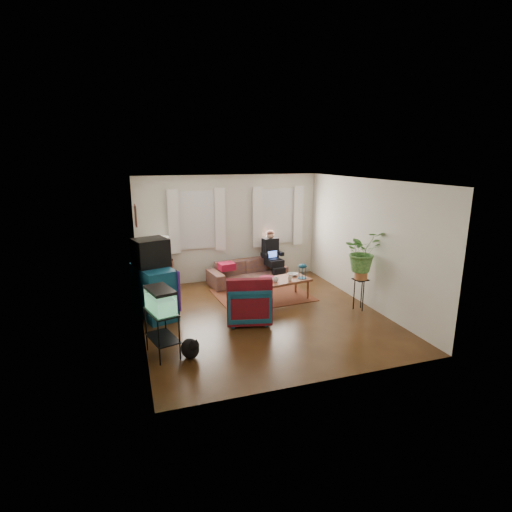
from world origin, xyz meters
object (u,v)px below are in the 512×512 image
object	(u,v)px
sofa	(247,268)
side_table	(164,274)
plant_stand	(360,294)
coffee_table	(283,289)
dresser	(154,291)
armchair	(248,300)
aquarium_stand	(162,333)

from	to	relation	value
sofa	side_table	bearing A→B (deg)	163.21
plant_stand	coffee_table	bearing A→B (deg)	140.80
dresser	plant_stand	xyz separation A→B (m)	(3.95, -0.97, -0.17)
plant_stand	sofa	bearing A→B (deg)	124.56
armchair	aquarium_stand	bearing A→B (deg)	40.44
aquarium_stand	armchair	size ratio (longest dim) A/B	0.89
armchair	plant_stand	distance (m)	2.31
dresser	aquarium_stand	bearing A→B (deg)	-107.48
sofa	dresser	size ratio (longest dim) A/B	1.73
side_table	coffee_table	world-z (taller)	side_table
aquarium_stand	armchair	world-z (taller)	armchair
dresser	coffee_table	bearing A→B (deg)	-16.17
dresser	armchair	bearing A→B (deg)	-43.06
coffee_table	armchair	bearing A→B (deg)	-151.09
dresser	armchair	xyz separation A→B (m)	(1.65, -0.80, -0.09)
sofa	aquarium_stand	distance (m)	3.86
dresser	plant_stand	distance (m)	4.07
coffee_table	plant_stand	bearing A→B (deg)	-49.26
sofa	plant_stand	xyz separation A→B (m)	(1.64, -2.38, -0.05)
armchair	sofa	bearing A→B (deg)	-93.96
aquarium_stand	armchair	xyz separation A→B (m)	(1.66, 0.87, 0.05)
side_table	aquarium_stand	distance (m)	3.38
aquarium_stand	plant_stand	xyz separation A→B (m)	(3.96, 0.70, -0.04)
sofa	plant_stand	bearing A→B (deg)	-64.01
aquarium_stand	coffee_table	xyz separation A→B (m)	(2.71, 1.72, -0.13)
armchair	plant_stand	world-z (taller)	armchair
plant_stand	side_table	bearing A→B (deg)	143.60
side_table	coffee_table	bearing A→B (deg)	-34.83
side_table	dresser	xyz separation A→B (m)	(-0.34, -1.69, 0.17)
side_table	dresser	world-z (taller)	dresser
side_table	coffee_table	xyz separation A→B (m)	(2.36, -1.64, -0.09)
sofa	coffee_table	bearing A→B (deg)	-82.62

